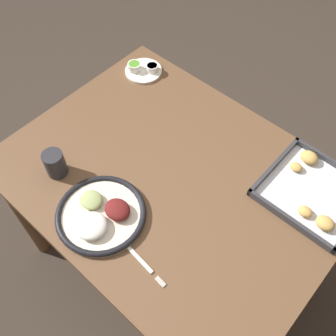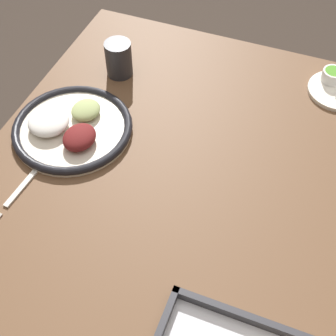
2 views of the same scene
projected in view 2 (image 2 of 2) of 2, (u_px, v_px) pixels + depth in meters
ground_plane at (166, 310)px, 1.58m from camera, size 8.00×8.00×0.00m
dining_table at (165, 210)px, 1.10m from camera, size 1.11×0.85×0.71m
dinner_plate at (71, 127)px, 1.11m from camera, size 0.29×0.29×0.05m
fork at (22, 187)px, 1.01m from camera, size 0.20×0.03×0.00m
drinking_cup at (119, 59)px, 1.21m from camera, size 0.07×0.07×0.09m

